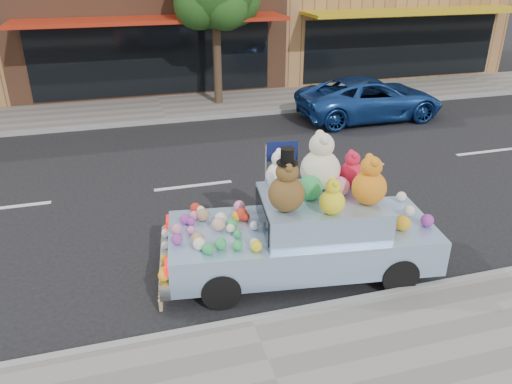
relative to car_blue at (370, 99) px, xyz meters
name	(u,v)px	position (x,y,z in m)	size (l,w,h in m)	color
ground	(193,186)	(-6.40, -3.69, -0.65)	(120.00, 120.00, 0.00)	black
far_sidewalk	(162,108)	(-6.40, 2.81, -0.59)	(60.00, 3.00, 0.12)	gray
near_kerb	(251,321)	(-6.40, -8.69, -0.59)	(60.00, 0.12, 0.13)	gray
far_kerb	(167,121)	(-6.40, 1.31, -0.59)	(60.00, 0.12, 0.13)	gray
car_blue	(370,99)	(0.00, 0.00, 0.00)	(2.17, 4.71, 1.31)	#1C479B
art_car	(305,227)	(-5.18, -7.57, 0.17)	(4.67, 2.32, 2.35)	black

